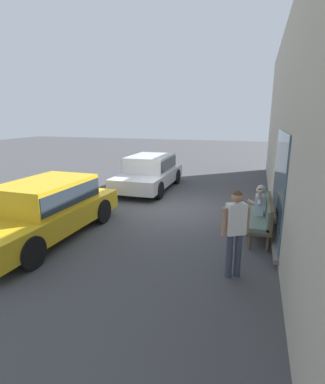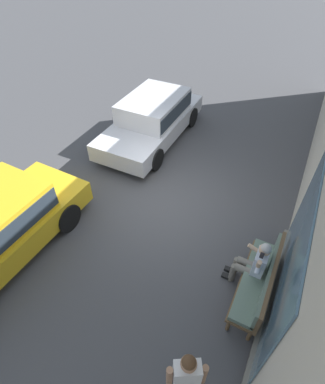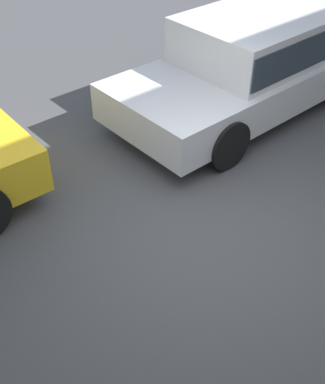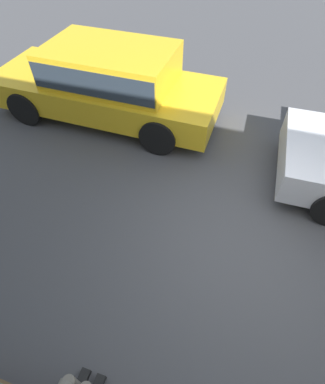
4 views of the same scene
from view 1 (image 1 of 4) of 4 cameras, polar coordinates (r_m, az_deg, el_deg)
ground_plane at (r=10.19m, az=1.83°, el=-3.14°), size 60.00×60.00×0.00m
building_facade at (r=9.39m, az=22.85°, el=12.34°), size 18.00×0.51×5.84m
bench at (r=8.11m, az=18.71°, el=-4.33°), size 1.97×0.55×0.99m
person_on_phone at (r=8.26m, az=17.22°, el=-2.92°), size 0.73×0.74×1.33m
parked_car_near at (r=12.80m, az=-2.42°, el=4.07°), size 4.45×1.98×1.43m
parked_car_mid at (r=8.19m, az=-21.33°, el=-2.60°), size 4.68×1.94×1.46m
pedestrian_standing at (r=5.82m, az=13.71°, el=-6.47°), size 0.35×0.49×1.73m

